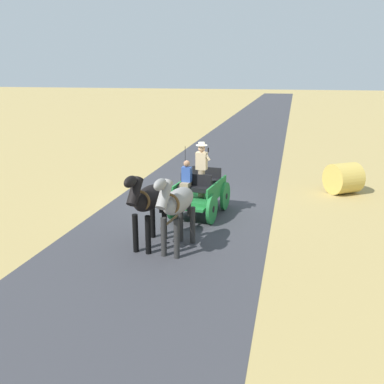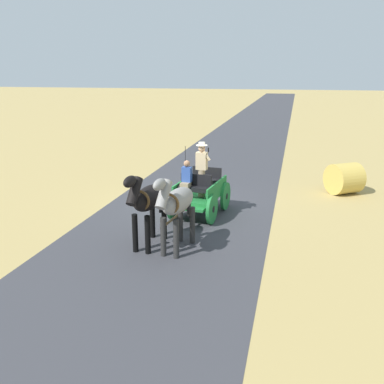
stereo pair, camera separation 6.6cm
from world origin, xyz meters
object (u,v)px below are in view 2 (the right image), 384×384
(horse_off_side, at_px, (148,200))
(horse_near_side, at_px, (176,204))
(horse_drawn_carriage, at_px, (200,191))
(hay_bale, at_px, (344,178))

(horse_off_side, bearing_deg, horse_near_side, 173.32)
(horse_drawn_carriage, bearing_deg, horse_near_side, 91.02)
(horse_off_side, bearing_deg, hay_bale, -129.82)
(horse_drawn_carriage, relative_size, horse_near_side, 2.04)
(horse_near_side, xyz_separation_m, hay_bale, (-4.87, -6.93, -0.72))
(horse_near_side, bearing_deg, horse_off_side, -6.68)
(horse_near_side, bearing_deg, hay_bale, -125.13)
(horse_drawn_carriage, distance_m, hay_bale, 6.27)
(horse_drawn_carriage, distance_m, horse_near_side, 3.10)
(hay_bale, bearing_deg, horse_off_side, 50.18)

